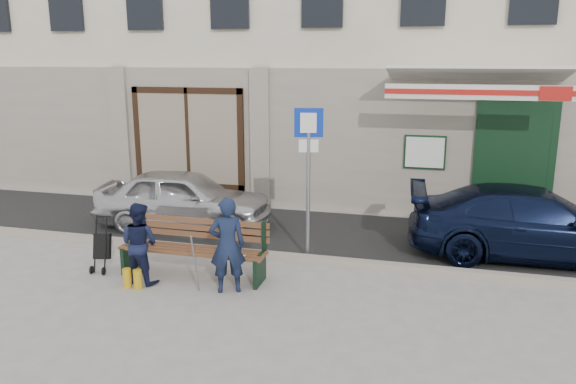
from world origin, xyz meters
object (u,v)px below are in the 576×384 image
(parking_sign, at_px, (308,160))
(woman, at_px, (139,243))
(man, at_px, (227,245))
(car_navy, at_px, (534,223))
(bench, at_px, (190,249))
(car_silver, at_px, (184,199))
(stroller, at_px, (102,248))

(parking_sign, height_order, woman, parking_sign)
(parking_sign, relative_size, man, 1.79)
(car_navy, xyz_separation_m, bench, (-5.42, -2.35, -0.16))
(woman, bearing_deg, car_silver, -69.14)
(stroller, bearing_deg, woman, -30.21)
(parking_sign, xyz_separation_m, man, (-0.83, -1.72, -1.02))
(car_navy, xyz_separation_m, parking_sign, (-3.80, -1.05, 1.13))
(car_silver, relative_size, car_navy, 0.84)
(car_silver, bearing_deg, woman, -174.46)
(car_navy, distance_m, man, 5.39)
(man, bearing_deg, car_silver, -78.18)
(car_navy, distance_m, parking_sign, 4.10)
(car_silver, distance_m, stroller, 2.60)
(bench, bearing_deg, car_silver, 117.03)
(car_silver, bearing_deg, man, -150.52)
(car_navy, relative_size, woman, 3.33)
(woman, bearing_deg, bench, -138.28)
(bench, bearing_deg, parking_sign, 38.71)
(bench, bearing_deg, woman, -147.48)
(car_silver, height_order, bench, car_silver)
(woman, bearing_deg, parking_sign, -133.77)
(man, bearing_deg, parking_sign, -139.63)
(car_navy, bearing_deg, stroller, 106.51)
(car_navy, relative_size, parking_sign, 1.63)
(bench, relative_size, man, 1.64)
(car_navy, xyz_separation_m, man, (-4.63, -2.76, 0.11))
(parking_sign, height_order, man, parking_sign)
(car_silver, distance_m, car_navy, 6.67)
(parking_sign, relative_size, woman, 2.04)
(car_silver, height_order, parking_sign, parking_sign)
(parking_sign, bearing_deg, bench, -153.81)
(woman, bearing_deg, stroller, -8.67)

